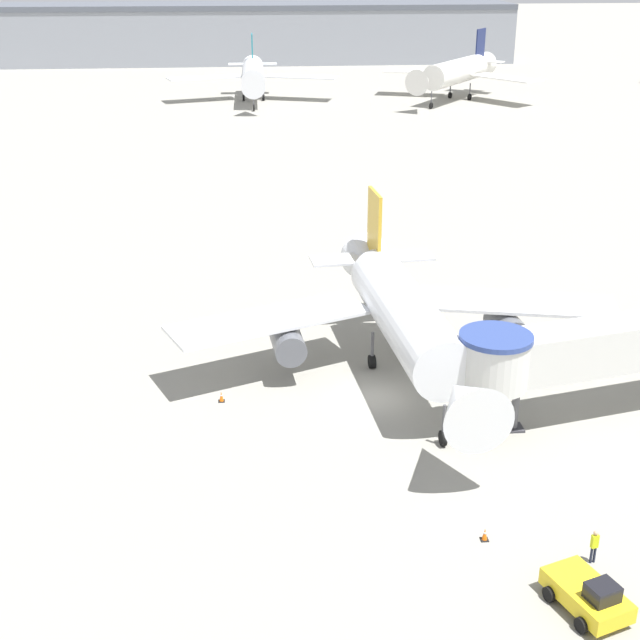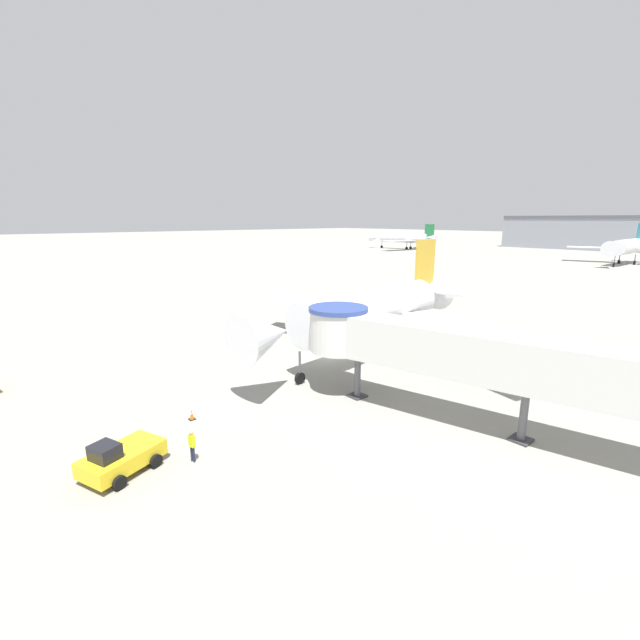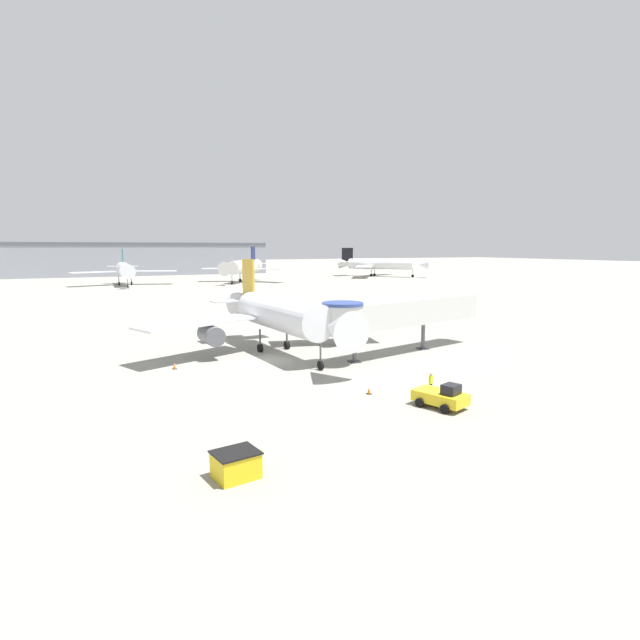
{
  "view_description": "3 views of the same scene",
  "coord_description": "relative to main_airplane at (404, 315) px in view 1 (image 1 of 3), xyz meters",
  "views": [
    {
      "loc": [
        -7.7,
        -48.64,
        25.93
      ],
      "look_at": [
        -3.36,
        -0.08,
        5.4
      ],
      "focal_mm": 50.0,
      "sensor_mm": 36.0,
      "label": 1
    },
    {
      "loc": [
        26.56,
        -25.0,
        12.09
      ],
      "look_at": [
        3.32,
        -4.25,
        4.71
      ],
      "focal_mm": 24.0,
      "sensor_mm": 36.0,
      "label": 2
    },
    {
      "loc": [
        -16.84,
        -47.63,
        11.55
      ],
      "look_at": [
        4.0,
        -3.86,
        4.46
      ],
      "focal_mm": 28.0,
      "sensor_mm": 36.0,
      "label": 3
    }
  ],
  "objects": [
    {
      "name": "background_jet_teal_tail",
      "position": [
        -7.38,
        111.39,
        0.55
      ],
      "size": [
        31.32,
        27.45,
        11.0
      ],
      "rotation": [
        0.0,
        0.0,
        -0.02
      ],
      "color": "silver",
      "rests_on": "ground_plane"
    },
    {
      "name": "traffic_cone_port_wing",
      "position": [
        -11.69,
        -2.59,
        -3.95
      ],
      "size": [
        0.4,
        0.4,
        0.66
      ],
      "color": "black",
      "rests_on": "ground_plane"
    },
    {
      "name": "main_airplane",
      "position": [
        0.0,
        0.0,
        0.0
      ],
      "size": [
        30.44,
        26.06,
        10.11
      ],
      "rotation": [
        0.0,
        0.0,
        0.08
      ],
      "color": "silver",
      "rests_on": "ground_plane"
    },
    {
      "name": "ground_plane",
      "position": [
        -2.27,
        -2.94,
        -4.27
      ],
      "size": [
        800.0,
        800.0,
        0.0
      ],
      "primitive_type": "plane",
      "color": "gray"
    },
    {
      "name": "jet_bridge",
      "position": [
        11.18,
        -6.11,
        0.26
      ],
      "size": [
        22.16,
        7.92,
        6.21
      ],
      "rotation": [
        0.0,
        0.0,
        0.23
      ],
      "color": "silver",
      "rests_on": "ground_plane"
    },
    {
      "name": "pushback_tug_yellow",
      "position": [
        3.93,
        -22.76,
        -3.47
      ],
      "size": [
        3.19,
        4.23,
        1.85
      ],
      "rotation": [
        0.0,
        0.0,
        0.34
      ],
      "color": "yellow",
      "rests_on": "ground_plane"
    },
    {
      "name": "ground_crew_marshaller",
      "position": [
        5.33,
        -19.72,
        -3.28
      ],
      "size": [
        0.36,
        0.25,
        1.72
      ],
      "rotation": [
        0.0,
        0.0,
        3.34
      ],
      "color": "#1E2338",
      "rests_on": "ground_plane"
    },
    {
      "name": "traffic_cone_near_nose",
      "position": [
        0.87,
        -17.65,
        -3.96
      ],
      "size": [
        0.38,
        0.38,
        0.64
      ],
      "color": "black",
      "rests_on": "ground_plane"
    },
    {
      "name": "terminal_building",
      "position": [
        -5.5,
        172.06,
        2.46
      ],
      "size": [
        121.79,
        19.97,
        13.44
      ],
      "color": "gray",
      "rests_on": "ground_plane"
    },
    {
      "name": "background_jet_navy_tail",
      "position": [
        29.17,
        109.98,
        0.87
      ],
      "size": [
        26.33,
        27.35,
        11.76
      ],
      "rotation": [
        0.0,
        0.0,
        -0.64
      ],
      "color": "white",
      "rests_on": "ground_plane"
    }
  ]
}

